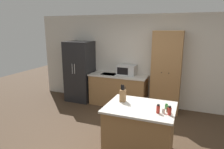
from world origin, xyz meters
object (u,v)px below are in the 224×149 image
(spice_bottle_tall_dark, at_px, (168,109))
(fire_extinguisher, at_px, (66,91))
(knife_block, at_px, (123,95))
(spice_bottle_amber_oil, at_px, (158,109))
(spice_bottle_pale_salt, at_px, (163,111))
(pantry_cabinet, at_px, (166,72))
(spice_bottle_green_herb, at_px, (170,111))
(microwave, at_px, (127,70))
(spice_bottle_short_red, at_px, (166,106))
(refrigerator, at_px, (80,71))

(spice_bottle_tall_dark, xyz_separation_m, fire_extinguisher, (-3.46, 2.19, -0.78))
(fire_extinguisher, bearing_deg, knife_block, -37.24)
(spice_bottle_amber_oil, xyz_separation_m, spice_bottle_pale_salt, (0.08, 0.03, -0.03))
(pantry_cabinet, relative_size, spice_bottle_green_herb, 14.92)
(spice_bottle_amber_oil, distance_m, spice_bottle_green_herb, 0.17)
(microwave, xyz_separation_m, spice_bottle_pale_salt, (1.35, -2.36, -0.08))
(microwave, xyz_separation_m, spice_bottle_tall_dark, (1.41, -2.30, -0.07))
(pantry_cabinet, bearing_deg, spice_bottle_amber_oil, -86.17)
(knife_block, xyz_separation_m, spice_bottle_green_herb, (0.85, -0.28, -0.05))
(pantry_cabinet, relative_size, microwave, 4.10)
(pantry_cabinet, height_order, spice_bottle_short_red, pantry_cabinet)
(refrigerator, xyz_separation_m, knife_block, (2.06, -1.98, 0.13))
(pantry_cabinet, height_order, microwave, pantry_cabinet)
(spice_bottle_green_herb, bearing_deg, refrigerator, 142.25)
(microwave, distance_m, spice_bottle_tall_dark, 2.70)
(spice_bottle_tall_dark, bearing_deg, spice_bottle_green_herb, -71.68)
(spice_bottle_tall_dark, bearing_deg, pantry_cabinet, 97.58)
(spice_bottle_amber_oil, relative_size, spice_bottle_green_herb, 1.01)
(fire_extinguisher, bearing_deg, spice_bottle_amber_oil, -34.53)
(microwave, distance_m, spice_bottle_green_herb, 2.80)
(pantry_cabinet, relative_size, spice_bottle_amber_oil, 14.84)
(spice_bottle_tall_dark, distance_m, spice_bottle_short_red, 0.14)
(spice_bottle_pale_salt, bearing_deg, pantry_cabinet, 95.84)
(spice_bottle_tall_dark, distance_m, spice_bottle_amber_oil, 0.17)
(refrigerator, xyz_separation_m, pantry_cabinet, (2.59, 0.08, 0.16))
(spice_bottle_tall_dark, bearing_deg, spice_bottle_pale_salt, -133.97)
(spice_bottle_tall_dark, distance_m, fire_extinguisher, 4.17)
(refrigerator, distance_m, spice_bottle_tall_dark, 3.60)
(knife_block, xyz_separation_m, spice_bottle_pale_salt, (0.76, -0.25, -0.08))
(spice_bottle_short_red, distance_m, spice_bottle_green_herb, 0.24)
(spice_bottle_green_herb, bearing_deg, fire_extinguisher, 146.76)
(spice_bottle_tall_dark, distance_m, spice_bottle_green_herb, 0.10)
(spice_bottle_amber_oil, bearing_deg, spice_bottle_short_red, 65.57)
(spice_bottle_tall_dark, height_order, spice_bottle_short_red, spice_bottle_tall_dark)
(microwave, relative_size, fire_extinguisher, 1.20)
(refrigerator, bearing_deg, spice_bottle_short_red, -35.51)
(pantry_cabinet, height_order, spice_bottle_green_herb, pantry_cabinet)
(refrigerator, xyz_separation_m, fire_extinguisher, (-0.58, 0.03, -0.72))
(spice_bottle_green_herb, relative_size, fire_extinguisher, 0.33)
(knife_block, distance_m, spice_bottle_amber_oil, 0.73)
(pantry_cabinet, height_order, spice_bottle_amber_oil, pantry_cabinet)
(fire_extinguisher, bearing_deg, pantry_cabinet, 0.87)
(spice_bottle_short_red, bearing_deg, knife_block, 176.30)
(spice_bottle_amber_oil, bearing_deg, fire_extinguisher, 145.47)
(knife_block, height_order, spice_bottle_short_red, knife_block)
(spice_bottle_short_red, height_order, spice_bottle_green_herb, spice_bottle_green_herb)
(pantry_cabinet, xyz_separation_m, microwave, (-1.12, 0.05, -0.03))
(spice_bottle_tall_dark, relative_size, spice_bottle_amber_oil, 0.73)
(spice_bottle_pale_salt, height_order, fire_extinguisher, spice_bottle_pale_salt)
(spice_bottle_tall_dark, distance_m, spice_bottle_pale_salt, 0.09)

